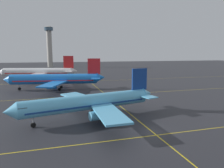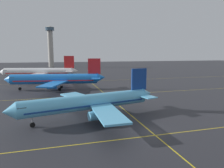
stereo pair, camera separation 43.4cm
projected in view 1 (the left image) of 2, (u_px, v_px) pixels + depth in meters
ground_plane at (151, 131)px, 36.26m from camera, size 600.00×600.00×0.00m
airliner_front_gate at (91, 102)px, 43.01m from camera, size 32.90×27.95×10.30m
airliner_second_row at (56, 79)px, 77.00m from camera, size 38.20×32.56×11.90m
airliner_third_row at (39, 72)px, 103.69m from camera, size 40.13×34.10×12.57m
taxiway_markings at (106, 95)px, 67.71m from camera, size 168.57×115.77×0.01m
control_tower at (49, 43)px, 200.73m from camera, size 8.82×8.82×41.07m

